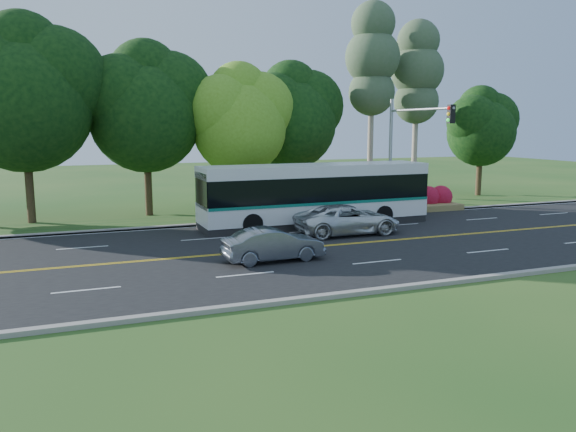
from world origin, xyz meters
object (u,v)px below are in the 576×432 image
object	(u,v)px
sedan	(273,245)
suv	(348,219)
traffic_signal	(408,139)
transit_bus	(315,195)

from	to	relation	value
sedan	suv	world-z (taller)	suv
traffic_signal	transit_bus	world-z (taller)	traffic_signal
suv	traffic_signal	bearing A→B (deg)	-58.12
sedan	suv	xyz separation A→B (m)	(5.39, 4.05, 0.07)
transit_bus	suv	bearing A→B (deg)	-81.82
transit_bus	sedan	world-z (taller)	transit_bus
transit_bus	sedan	size ratio (longest dim) A/B	3.13
traffic_signal	sedan	world-z (taller)	traffic_signal
traffic_signal	suv	xyz separation A→B (m)	(-5.46, -3.23, -3.91)
transit_bus	sedan	distance (m)	8.60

